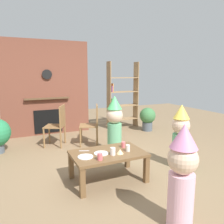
# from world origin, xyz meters

# --- Properties ---
(ground_plane) EXTENTS (12.00, 12.00, 0.00)m
(ground_plane) POSITION_xyz_m (0.00, 0.00, 0.00)
(ground_plane) COLOR #846B4C
(brick_fireplace_feature) EXTENTS (2.20, 0.28, 2.40)m
(brick_fireplace_feature) POSITION_xyz_m (-0.71, 2.60, 1.19)
(brick_fireplace_feature) COLOR brown
(brick_fireplace_feature) RESTS_ON ground_plane
(bookshelf) EXTENTS (0.90, 0.28, 1.90)m
(bookshelf) POSITION_xyz_m (1.35, 2.40, 0.87)
(bookshelf) COLOR #9E7A51
(bookshelf) RESTS_ON ground_plane
(coffee_table) EXTENTS (1.06, 0.67, 0.44)m
(coffee_table) POSITION_xyz_m (-0.30, -0.44, 0.37)
(coffee_table) COLOR brown
(coffee_table) RESTS_ON ground_plane
(paper_cup_near_left) EXTENTS (0.07, 0.07, 0.09)m
(paper_cup_near_left) POSITION_xyz_m (-0.51, -0.66, 0.48)
(paper_cup_near_left) COLOR #E5666B
(paper_cup_near_left) RESTS_ON coffee_table
(paper_cup_near_right) EXTENTS (0.07, 0.07, 0.11)m
(paper_cup_near_right) POSITION_xyz_m (-0.28, -0.56, 0.49)
(paper_cup_near_right) COLOR silver
(paper_cup_near_right) RESTS_ON coffee_table
(paper_cup_center) EXTENTS (0.06, 0.06, 0.10)m
(paper_cup_center) POSITION_xyz_m (-0.01, -0.52, 0.49)
(paper_cup_center) COLOR silver
(paper_cup_center) RESTS_ON coffee_table
(paper_cup_far_left) EXTENTS (0.06, 0.06, 0.09)m
(paper_cup_far_left) POSITION_xyz_m (0.01, -0.34, 0.48)
(paper_cup_far_left) COLOR #E5666B
(paper_cup_far_left) RESTS_ON coffee_table
(paper_plate_front) EXTENTS (0.21, 0.21, 0.01)m
(paper_plate_front) POSITION_xyz_m (-0.41, -0.45, 0.44)
(paper_plate_front) COLOR white
(paper_plate_front) RESTS_ON coffee_table
(paper_plate_rear) EXTENTS (0.21, 0.21, 0.01)m
(paper_plate_rear) POSITION_xyz_m (-0.66, -0.48, 0.44)
(paper_plate_rear) COLOR white
(paper_plate_rear) RESTS_ON coffee_table
(birthday_cake_slice) EXTENTS (0.10, 0.10, 0.07)m
(birthday_cake_slice) POSITION_xyz_m (-0.16, -0.56, 0.47)
(birthday_cake_slice) COLOR #EAC68C
(birthday_cake_slice) RESTS_ON coffee_table
(table_fork) EXTENTS (0.15, 0.07, 0.01)m
(table_fork) POSITION_xyz_m (-0.60, -0.24, 0.44)
(table_fork) COLOR silver
(table_fork) RESTS_ON coffee_table
(child_with_cone_hat) EXTENTS (0.31, 0.31, 1.10)m
(child_with_cone_hat) POSITION_xyz_m (-0.03, -1.68, 0.58)
(child_with_cone_hat) COLOR #EAB2C6
(child_with_cone_hat) RESTS_ON ground_plane
(child_in_pink) EXTENTS (0.30, 0.30, 1.08)m
(child_in_pink) POSITION_xyz_m (1.01, -0.49, 0.57)
(child_in_pink) COLOR #66B27F
(child_in_pink) RESTS_ON ground_plane
(child_by_the_chairs) EXTENTS (0.32, 0.32, 1.16)m
(child_by_the_chairs) POSITION_xyz_m (0.26, 0.52, 0.61)
(child_by_the_chairs) COLOR #66B27F
(child_by_the_chairs) RESTS_ON ground_plane
(dining_chair_left) EXTENTS (0.54, 0.54, 0.90)m
(dining_chair_left) POSITION_xyz_m (-0.64, 1.47, 0.51)
(dining_chair_left) COLOR olive
(dining_chair_left) RESTS_ON ground_plane
(dining_chair_middle) EXTENTS (0.51, 0.51, 0.90)m
(dining_chair_middle) POSITION_xyz_m (0.07, 1.23, 0.51)
(dining_chair_middle) COLOR olive
(dining_chair_middle) RESTS_ON ground_plane
(potted_plant_tall) EXTENTS (0.44, 0.44, 0.64)m
(potted_plant_tall) POSITION_xyz_m (1.85, 1.76, 0.37)
(potted_plant_tall) COLOR #4C5660
(potted_plant_tall) RESTS_ON ground_plane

